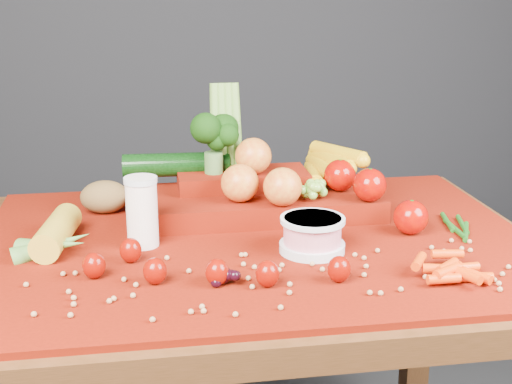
{
  "coord_description": "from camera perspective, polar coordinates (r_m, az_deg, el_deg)",
  "views": [
    {
      "loc": [
        -0.21,
        -1.27,
        1.25
      ],
      "look_at": [
        0.0,
        0.02,
        0.85
      ],
      "focal_mm": 50.0,
      "sensor_mm": 36.0,
      "label": 1
    }
  ],
  "objects": [
    {
      "name": "yogurt_bowl",
      "position": [
        1.3,
        4.53,
        -3.32
      ],
      "size": [
        0.12,
        0.12,
        0.07
      ],
      "rotation": [
        0.0,
        0.0,
        -0.03
      ],
      "color": "silver",
      "rests_on": "red_cloth"
    },
    {
      "name": "produce_mound",
      "position": [
        1.51,
        0.5,
        0.53
      ],
      "size": [
        0.59,
        0.36,
        0.27
      ],
      "color": "#680F03",
      "rests_on": "red_cloth"
    },
    {
      "name": "baby_carrot_pile",
      "position": [
        1.25,
        14.64,
        -5.74
      ],
      "size": [
        0.18,
        0.18,
        0.03
      ],
      "primitive_type": null,
      "color": "red",
      "rests_on": "red_cloth"
    },
    {
      "name": "potato",
      "position": [
        1.55,
        -12.02,
        -0.38
      ],
      "size": [
        0.1,
        0.07,
        0.07
      ],
      "primitive_type": "ellipsoid",
      "color": "brown",
      "rests_on": "red_cloth"
    },
    {
      "name": "table",
      "position": [
        1.42,
        0.13,
        -7.8
      ],
      "size": [
        1.1,
        0.8,
        0.75
      ],
      "color": "#341D0B",
      "rests_on": "ground"
    },
    {
      "name": "soybean_scatter",
      "position": [
        1.19,
        1.7,
        -6.91
      ],
      "size": [
        0.84,
        0.24,
        0.01
      ],
      "primitive_type": null,
      "color": "#B37E4D",
      "rests_on": "red_cloth"
    },
    {
      "name": "strawberry_scatter",
      "position": [
        1.19,
        -4.56,
        -5.86
      ],
      "size": [
        0.44,
        0.18,
        0.05
      ],
      "color": "#820C04",
      "rests_on": "red_cloth"
    },
    {
      "name": "corn_ear",
      "position": [
        1.35,
        -15.9,
        -3.84
      ],
      "size": [
        0.2,
        0.24,
        0.06
      ],
      "rotation": [
        0.0,
        0.0,
        1.43
      ],
      "color": "gold",
      "rests_on": "red_cloth"
    },
    {
      "name": "red_cloth",
      "position": [
        1.38,
        0.13,
        -3.98
      ],
      "size": [
        1.05,
        0.75,
        0.01
      ],
      "primitive_type": "cube",
      "color": "#680F03",
      "rests_on": "table"
    },
    {
      "name": "green_bean_pile",
      "position": [
        1.48,
        15.7,
        -2.69
      ],
      "size": [
        0.14,
        0.12,
        0.01
      ],
      "primitive_type": null,
      "color": "#154E12",
      "rests_on": "red_cloth"
    },
    {
      "name": "milk_glass",
      "position": [
        1.33,
        -9.12,
        -1.38
      ],
      "size": [
        0.06,
        0.06,
        0.13
      ],
      "rotation": [
        0.0,
        0.0,
        0.08
      ],
      "color": "white",
      "rests_on": "red_cloth"
    },
    {
      "name": "dark_grape_cluster",
      "position": [
        1.18,
        -2.28,
        -6.65
      ],
      "size": [
        0.06,
        0.05,
        0.03
      ],
      "primitive_type": null,
      "color": "black",
      "rests_on": "red_cloth"
    }
  ]
}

